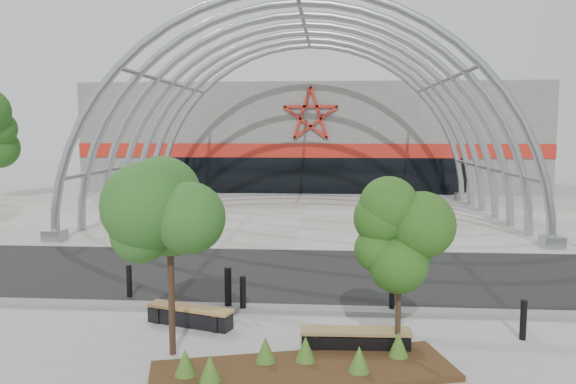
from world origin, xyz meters
name	(u,v)px	position (x,y,z in m)	size (l,w,h in m)	color
ground	(277,308)	(0.00, 0.00, 0.00)	(140.00, 140.00, 0.00)	#979792
road	(287,273)	(0.00, 3.50, 0.01)	(140.00, 7.00, 0.02)	black
forecourt	(304,216)	(0.00, 15.50, 0.02)	(60.00, 17.00, 0.04)	#A49F94
kerb	(276,309)	(0.00, -0.25, 0.06)	(60.00, 0.50, 0.12)	slate
arena_building	(313,137)	(0.00, 33.45, 3.99)	(34.00, 15.24, 8.00)	slate
vault_canopy	(304,216)	(0.00, 15.50, 0.02)	(20.80, 15.80, 20.36)	#94999E
planting_bed	(299,366)	(0.79, -3.87, 0.15)	(6.02, 3.17, 0.61)	#31200F
street_tree_0	(169,211)	(-1.88, -3.13, 3.01)	(1.83, 1.83, 4.18)	black
street_tree_1	(400,240)	(2.76, -2.91, 2.42)	(1.43, 1.43, 3.37)	black
bench_0	(190,316)	(-1.94, -1.42, 0.22)	(2.22, 1.13, 0.46)	black
bench_1	(355,341)	(1.91, -2.74, 0.24)	(2.32, 0.57, 0.48)	black
bollard_0	(129,281)	(-4.16, 0.65, 0.46)	(0.15, 0.15, 0.92)	black
bollard_1	(228,289)	(-1.24, -0.23, 0.56)	(0.18, 0.18, 1.12)	black
bollard_2	(243,294)	(-0.83, -0.41, 0.47)	(0.15, 0.15, 0.95)	black
bollard_3	(392,296)	(2.94, -0.16, 0.43)	(0.14, 0.14, 0.86)	black
bollard_4	(523,320)	(5.64, -1.77, 0.45)	(0.14, 0.14, 0.90)	black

